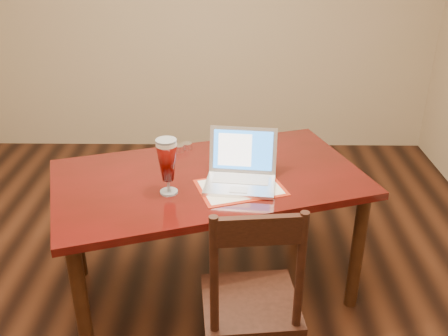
{
  "coord_description": "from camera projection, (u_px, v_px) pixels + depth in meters",
  "views": [
    {
      "loc": [
        0.36,
        -2.13,
        2.01
      ],
      "look_at": [
        0.33,
        0.18,
        0.88
      ],
      "focal_mm": 40.0,
      "sensor_mm": 36.0,
      "label": 1
    }
  ],
  "objects": [
    {
      "name": "dining_chair",
      "position": [
        251.0,
        303.0,
        2.24
      ],
      "size": [
        0.47,
        0.46,
        1.02
      ],
      "rotation": [
        0.0,
        0.0,
        0.1
      ],
      "color": "black",
      "rests_on": "ground"
    },
    {
      "name": "ground",
      "position": [
        165.0,
        321.0,
        2.8
      ],
      "size": [
        5.0,
        5.0,
        0.0
      ],
      "primitive_type": "plane",
      "color": "black",
      "rests_on": "ground"
    },
    {
      "name": "dining_table",
      "position": [
        209.0,
        189.0,
        2.75
      ],
      "size": [
        1.86,
        1.4,
        1.07
      ],
      "rotation": [
        0.0,
        0.0,
        0.32
      ],
      "color": "#470A09",
      "rests_on": "ground"
    }
  ]
}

